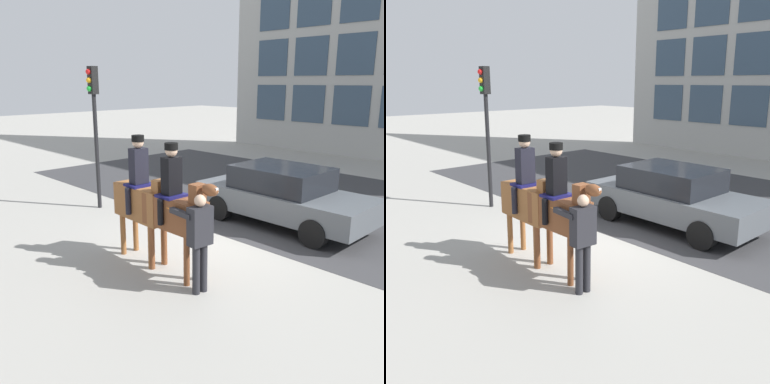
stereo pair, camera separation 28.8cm
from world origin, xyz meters
TOP-DOWN VIEW (x-y plane):
  - ground_plane at (0.00, 0.00)m, footprint 80.00×80.00m
  - road_surface at (0.00, 4.75)m, footprint 20.51×8.50m
  - mounted_horse_lead at (-0.46, -1.61)m, footprint 1.76×0.65m
  - mounted_horse_companion at (0.52, -1.63)m, footprint 1.78×0.65m
  - pedestrian_bystander at (1.29, -1.81)m, footprint 0.86×0.43m
  - street_car_near_lane at (0.20, 2.23)m, footprint 4.35×1.94m
  - traffic_light at (-4.23, -0.27)m, footprint 0.24×0.29m

SIDE VIEW (x-z plane):
  - ground_plane at x=0.00m, z-range 0.00..0.00m
  - road_surface at x=0.00m, z-range 0.00..0.01m
  - street_car_near_lane at x=0.20m, z-range 0.03..1.48m
  - pedestrian_bystander at x=1.29m, z-range 0.15..1.87m
  - mounted_horse_lead at x=-0.46m, z-range 0.01..2.50m
  - mounted_horse_companion at x=0.52m, z-range 0.05..2.49m
  - traffic_light at x=-4.23m, z-range 0.67..4.53m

